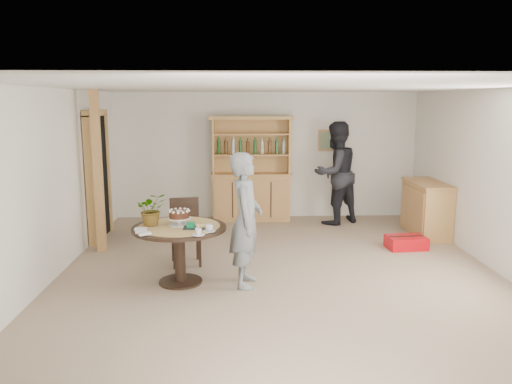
% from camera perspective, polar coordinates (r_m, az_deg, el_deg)
% --- Properties ---
extents(ground, '(7.00, 7.00, 0.00)m').
position_cam_1_polar(ground, '(6.86, 2.73, -9.47)').
color(ground, tan).
rests_on(ground, ground).
extents(room_shell, '(6.04, 7.04, 2.52)m').
position_cam_1_polar(room_shell, '(6.49, 2.89, 5.16)').
color(room_shell, white).
rests_on(room_shell, ground).
extents(doorway, '(0.13, 1.10, 2.18)m').
position_cam_1_polar(doorway, '(8.84, -17.65, 1.95)').
color(doorway, black).
rests_on(doorway, ground).
extents(pine_post, '(0.12, 0.12, 2.50)m').
position_cam_1_polar(pine_post, '(8.00, -17.61, 2.15)').
color(pine_post, tan).
rests_on(pine_post, ground).
extents(hutch, '(1.62, 0.54, 2.04)m').
position_cam_1_polar(hutch, '(9.81, -0.53, 0.77)').
color(hutch, tan).
rests_on(hutch, ground).
extents(sideboard, '(0.54, 1.26, 0.94)m').
position_cam_1_polar(sideboard, '(9.24, 18.90, -1.77)').
color(sideboard, tan).
rests_on(sideboard, ground).
extents(dining_table, '(1.20, 1.20, 0.76)m').
position_cam_1_polar(dining_table, '(6.48, -8.73, -5.18)').
color(dining_table, black).
rests_on(dining_table, ground).
extents(dining_chair, '(0.49, 0.49, 0.95)m').
position_cam_1_polar(dining_chair, '(7.29, -8.09, -3.96)').
color(dining_chair, black).
rests_on(dining_chair, ground).
extents(birthday_cake, '(0.30, 0.30, 0.20)m').
position_cam_1_polar(birthday_cake, '(6.46, -8.75, -2.68)').
color(birthday_cake, white).
rests_on(birthday_cake, dining_table).
extents(flower_vase, '(0.47, 0.44, 0.42)m').
position_cam_1_polar(flower_vase, '(6.49, -11.84, -1.93)').
color(flower_vase, '#3F7233').
rests_on(flower_vase, dining_table).
extents(gift_tray, '(0.30, 0.20, 0.08)m').
position_cam_1_polar(gift_tray, '(6.29, -6.96, -3.90)').
color(gift_tray, black).
rests_on(gift_tray, dining_table).
extents(coffee_cup_a, '(0.15, 0.15, 0.09)m').
position_cam_1_polar(coffee_cup_a, '(6.13, -5.36, -4.13)').
color(coffee_cup_a, silver).
rests_on(coffee_cup_a, dining_table).
extents(coffee_cup_b, '(0.15, 0.15, 0.08)m').
position_cam_1_polar(coffee_cup_b, '(5.97, -6.60, -4.59)').
color(coffee_cup_b, silver).
rests_on(coffee_cup_b, dining_table).
extents(napkins, '(0.24, 0.33, 0.03)m').
position_cam_1_polar(napkins, '(6.20, -12.89, -4.40)').
color(napkins, white).
rests_on(napkins, dining_table).
extents(teen_boy, '(0.48, 0.66, 1.71)m').
position_cam_1_polar(teen_boy, '(6.28, -1.16, -3.22)').
color(teen_boy, slate).
rests_on(teen_boy, ground).
extents(adult_person, '(1.19, 1.12, 1.95)m').
position_cam_1_polar(adult_person, '(9.59, 9.06, 2.15)').
color(adult_person, black).
rests_on(adult_person, ground).
extents(red_suitcase, '(0.64, 0.46, 0.21)m').
position_cam_1_polar(red_suitcase, '(8.35, 16.78, -5.54)').
color(red_suitcase, red).
rests_on(red_suitcase, ground).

